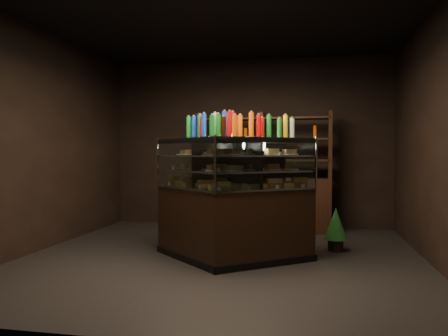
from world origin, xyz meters
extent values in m
plane|color=black|center=(0.00, 0.00, 0.00)|extent=(5.00, 5.00, 0.00)
cube|color=black|center=(0.00, 2.50, 1.50)|extent=(5.00, 0.02, 3.00)
cube|color=black|center=(0.00, -2.50, 1.50)|extent=(5.00, 0.02, 3.00)
cube|color=black|center=(2.50, 0.00, 1.50)|extent=(0.02, 5.00, 3.00)
cube|color=black|center=(-2.50, 0.00, 1.50)|extent=(0.02, 5.00, 3.00)
cube|color=black|center=(0.00, 0.00, 3.00)|extent=(5.00, 5.00, 0.02)
cube|color=black|center=(0.41, -0.09, 0.44)|extent=(1.48, 1.35, 0.88)
cube|color=black|center=(0.41, -0.09, 0.04)|extent=(1.53, 1.39, 0.08)
cube|color=black|center=(0.41, -0.09, 1.48)|extent=(1.48, 1.35, 0.06)
cube|color=silver|center=(0.41, -0.09, 0.89)|extent=(1.41, 1.28, 0.02)
cube|color=silver|center=(0.41, -0.09, 1.10)|extent=(1.41, 1.28, 0.02)
cube|color=silver|center=(0.41, -0.09, 1.29)|extent=(1.41, 1.28, 0.02)
cube|color=white|center=(0.62, -0.37, 1.19)|extent=(1.08, 0.82, 0.62)
cylinder|color=silver|center=(1.16, 0.05, 1.19)|extent=(0.03, 0.03, 0.64)
cylinder|color=silver|center=(0.08, -0.77, 1.19)|extent=(0.03, 0.03, 0.64)
cube|color=black|center=(-0.18, -0.06, 0.44)|extent=(1.44, 1.42, 0.88)
cube|color=black|center=(-0.18, -0.06, 0.04)|extent=(1.49, 1.46, 0.08)
cube|color=black|center=(-0.18, -0.06, 1.48)|extent=(1.44, 1.42, 0.06)
cube|color=silver|center=(-0.18, -0.06, 0.89)|extent=(1.37, 1.34, 0.02)
cube|color=silver|center=(-0.18, -0.06, 1.10)|extent=(1.37, 1.34, 0.02)
cube|color=silver|center=(-0.18, -0.06, 1.29)|extent=(1.37, 1.34, 0.02)
cube|color=white|center=(-0.42, -0.31, 1.19)|extent=(0.99, 0.93, 0.62)
cylinder|color=silver|center=(0.08, -0.77, 1.19)|extent=(0.03, 0.03, 0.64)
cylinder|color=silver|center=(-0.90, 0.16, 1.19)|extent=(0.03, 0.03, 0.64)
cube|color=#B47440|center=(-0.02, -0.46, 0.93)|extent=(0.20, 0.18, 0.06)
cube|color=#B47440|center=(0.13, -0.35, 0.93)|extent=(0.20, 0.18, 0.06)
cube|color=#B47440|center=(0.28, -0.23, 0.93)|extent=(0.20, 0.18, 0.06)
cube|color=#B47440|center=(0.44, -0.12, 0.93)|extent=(0.20, 0.18, 0.06)
cube|color=#B47440|center=(0.59, 0.00, 0.93)|extent=(0.20, 0.18, 0.06)
cube|color=#B47440|center=(0.74, 0.11, 0.93)|extent=(0.20, 0.18, 0.06)
cube|color=#B47440|center=(0.89, 0.22, 0.93)|extent=(0.20, 0.18, 0.06)
cylinder|color=white|center=(0.01, -0.40, 1.12)|extent=(0.24, 0.24, 0.02)
cube|color=#B47440|center=(0.01, -0.40, 1.15)|extent=(0.19, 0.17, 0.05)
cylinder|color=white|center=(0.21, -0.25, 1.12)|extent=(0.24, 0.24, 0.02)
cube|color=#B47440|center=(0.21, -0.25, 1.15)|extent=(0.19, 0.17, 0.05)
cylinder|color=white|center=(0.41, -0.09, 1.12)|extent=(0.24, 0.24, 0.02)
cube|color=#B47440|center=(0.41, -0.09, 1.15)|extent=(0.19, 0.17, 0.05)
cylinder|color=white|center=(0.62, 0.06, 1.12)|extent=(0.24, 0.24, 0.02)
cube|color=#B47440|center=(0.62, 0.06, 1.15)|extent=(0.19, 0.17, 0.05)
cylinder|color=white|center=(0.82, 0.22, 1.12)|extent=(0.24, 0.24, 0.02)
cube|color=#B47440|center=(0.82, 0.22, 1.15)|extent=(0.19, 0.17, 0.05)
cylinder|color=white|center=(0.01, -0.40, 1.30)|extent=(0.24, 0.24, 0.02)
cube|color=#B47440|center=(0.01, -0.40, 1.34)|extent=(0.19, 0.17, 0.05)
cylinder|color=white|center=(0.21, -0.25, 1.30)|extent=(0.24, 0.24, 0.02)
cube|color=#B47440|center=(0.21, -0.25, 1.34)|extent=(0.19, 0.17, 0.05)
cylinder|color=white|center=(0.41, -0.09, 1.30)|extent=(0.24, 0.24, 0.02)
cube|color=#B47440|center=(0.41, -0.09, 1.34)|extent=(0.19, 0.17, 0.05)
cylinder|color=white|center=(0.62, 0.06, 1.30)|extent=(0.24, 0.24, 0.02)
cube|color=#B47440|center=(0.62, 0.06, 1.34)|extent=(0.19, 0.17, 0.05)
cylinder|color=white|center=(0.82, 0.22, 1.30)|extent=(0.24, 0.24, 0.02)
cube|color=#B47440|center=(0.82, 0.22, 1.34)|extent=(0.19, 0.17, 0.05)
cube|color=#B47440|center=(-0.61, 0.31, 0.93)|extent=(0.19, 0.19, 0.06)
cube|color=#B47440|center=(-0.48, 0.18, 0.93)|extent=(0.19, 0.19, 0.06)
cube|color=#B47440|center=(-0.34, 0.05, 0.93)|extent=(0.19, 0.19, 0.06)
cube|color=#B47440|center=(-0.20, -0.08, 0.93)|extent=(0.19, 0.19, 0.06)
cube|color=#B47440|center=(-0.06, -0.21, 0.93)|extent=(0.19, 0.19, 0.06)
cube|color=#B47440|center=(0.07, -0.34, 0.93)|extent=(0.19, 0.19, 0.06)
cube|color=#B47440|center=(0.21, -0.47, 0.93)|extent=(0.19, 0.19, 0.06)
cylinder|color=white|center=(-0.55, 0.29, 1.12)|extent=(0.24, 0.24, 0.02)
cube|color=#B47440|center=(-0.55, 0.29, 1.15)|extent=(0.18, 0.18, 0.05)
cylinder|color=white|center=(-0.37, 0.12, 1.12)|extent=(0.24, 0.24, 0.02)
cube|color=#B47440|center=(-0.37, 0.12, 1.15)|extent=(0.18, 0.18, 0.05)
cylinder|color=white|center=(-0.18, -0.06, 1.12)|extent=(0.24, 0.24, 0.02)
cube|color=#B47440|center=(-0.18, -0.06, 1.15)|extent=(0.18, 0.18, 0.05)
cylinder|color=white|center=(0.01, -0.23, 1.12)|extent=(0.24, 0.24, 0.02)
cube|color=#B47440|center=(0.01, -0.23, 1.15)|extent=(0.18, 0.18, 0.05)
cylinder|color=white|center=(0.19, -0.41, 1.12)|extent=(0.24, 0.24, 0.02)
cube|color=#B47440|center=(0.19, -0.41, 1.15)|extent=(0.18, 0.18, 0.05)
cylinder|color=white|center=(-0.55, 0.29, 1.30)|extent=(0.24, 0.24, 0.02)
cube|color=#B47440|center=(-0.55, 0.29, 1.34)|extent=(0.18, 0.18, 0.05)
cylinder|color=white|center=(-0.37, 0.12, 1.30)|extent=(0.24, 0.24, 0.02)
cube|color=#B47440|center=(-0.37, 0.12, 1.34)|extent=(0.18, 0.18, 0.05)
cylinder|color=white|center=(-0.18, -0.06, 1.30)|extent=(0.24, 0.24, 0.02)
cube|color=#B47440|center=(-0.18, -0.06, 1.34)|extent=(0.18, 0.18, 0.05)
cylinder|color=white|center=(0.01, -0.23, 1.30)|extent=(0.24, 0.24, 0.02)
cube|color=#B47440|center=(0.01, -0.23, 1.34)|extent=(0.18, 0.18, 0.05)
cylinder|color=white|center=(0.19, -0.41, 1.30)|extent=(0.24, 0.24, 0.02)
cube|color=#B47440|center=(0.19, -0.41, 1.34)|extent=(0.18, 0.18, 0.05)
cylinder|color=yellow|center=(-0.04, -0.43, 1.65)|extent=(0.06, 0.06, 0.28)
cylinder|color=silver|center=(-0.04, -0.43, 1.80)|extent=(0.03, 0.03, 0.02)
cylinder|color=#D8590A|center=(0.05, -0.37, 1.65)|extent=(0.06, 0.06, 0.28)
cylinder|color=silver|center=(0.05, -0.37, 1.80)|extent=(0.03, 0.03, 0.02)
cylinder|color=black|center=(0.13, -0.31, 1.65)|extent=(0.06, 0.06, 0.28)
cylinder|color=silver|center=(0.13, -0.31, 1.80)|extent=(0.03, 0.03, 0.02)
cylinder|color=#B20C0A|center=(0.21, -0.25, 1.65)|extent=(0.06, 0.06, 0.28)
cylinder|color=silver|center=(0.21, -0.25, 1.80)|extent=(0.03, 0.03, 0.02)
cylinder|color=silver|center=(0.29, -0.18, 1.65)|extent=(0.06, 0.06, 0.28)
cylinder|color=silver|center=(0.29, -0.18, 1.80)|extent=(0.03, 0.03, 0.02)
cylinder|color=#147223|center=(0.37, -0.12, 1.65)|extent=(0.06, 0.06, 0.28)
cylinder|color=silver|center=(0.37, -0.12, 1.80)|extent=(0.03, 0.03, 0.02)
cylinder|color=#0F38B2|center=(0.46, -0.06, 1.65)|extent=(0.06, 0.06, 0.28)
cylinder|color=silver|center=(0.46, -0.06, 1.80)|extent=(0.03, 0.03, 0.02)
cylinder|color=yellow|center=(0.54, 0.00, 1.65)|extent=(0.06, 0.06, 0.28)
cylinder|color=silver|center=(0.54, 0.00, 1.80)|extent=(0.03, 0.03, 0.02)
cylinder|color=#D8590A|center=(0.62, 0.06, 1.65)|extent=(0.06, 0.06, 0.28)
cylinder|color=silver|center=(0.62, 0.06, 1.80)|extent=(0.03, 0.03, 0.02)
cylinder|color=black|center=(0.70, 0.13, 1.65)|extent=(0.06, 0.06, 0.28)
cylinder|color=silver|center=(0.70, 0.13, 1.80)|extent=(0.03, 0.03, 0.02)
cylinder|color=#B20C0A|center=(0.78, 0.19, 1.65)|extent=(0.06, 0.06, 0.28)
cylinder|color=silver|center=(0.78, 0.19, 1.80)|extent=(0.03, 0.03, 0.02)
cylinder|color=silver|center=(0.87, 0.25, 1.65)|extent=(0.06, 0.06, 0.28)
cylinder|color=silver|center=(0.87, 0.25, 1.80)|extent=(0.03, 0.03, 0.02)
cylinder|color=yellow|center=(-0.59, 0.33, 1.65)|extent=(0.06, 0.06, 0.28)
cylinder|color=silver|center=(-0.59, 0.33, 1.80)|extent=(0.03, 0.03, 0.02)
cylinder|color=#D8590A|center=(-0.52, 0.26, 1.65)|extent=(0.06, 0.06, 0.28)
cylinder|color=silver|center=(-0.52, 0.26, 1.80)|extent=(0.03, 0.03, 0.02)
cylinder|color=black|center=(-0.44, 0.19, 1.65)|extent=(0.06, 0.06, 0.28)
cylinder|color=silver|center=(-0.44, 0.19, 1.80)|extent=(0.03, 0.03, 0.02)
cylinder|color=#B20C0A|center=(-0.37, 0.12, 1.65)|extent=(0.06, 0.06, 0.28)
cylinder|color=silver|center=(-0.37, 0.12, 1.80)|extent=(0.03, 0.03, 0.02)
cylinder|color=silver|center=(-0.29, 0.05, 1.65)|extent=(0.06, 0.06, 0.28)
cylinder|color=silver|center=(-0.29, 0.05, 1.80)|extent=(0.03, 0.03, 0.02)
cylinder|color=#147223|center=(-0.22, -0.02, 1.65)|extent=(0.06, 0.06, 0.28)
cylinder|color=silver|center=(-0.22, -0.02, 1.80)|extent=(0.03, 0.03, 0.02)
cylinder|color=#0F38B2|center=(-0.14, -0.09, 1.65)|extent=(0.06, 0.06, 0.28)
cylinder|color=silver|center=(-0.14, -0.09, 1.80)|extent=(0.03, 0.03, 0.02)
cylinder|color=yellow|center=(-0.07, -0.16, 1.65)|extent=(0.06, 0.06, 0.28)
cylinder|color=silver|center=(-0.07, -0.16, 1.80)|extent=(0.03, 0.03, 0.02)
cylinder|color=#D8590A|center=(0.01, -0.24, 1.65)|extent=(0.06, 0.06, 0.28)
cylinder|color=silver|center=(0.01, -0.24, 1.80)|extent=(0.03, 0.03, 0.02)
cylinder|color=black|center=(0.08, -0.31, 1.65)|extent=(0.06, 0.06, 0.28)
cylinder|color=silver|center=(0.08, -0.31, 1.80)|extent=(0.03, 0.03, 0.02)
cylinder|color=#B20C0A|center=(0.16, -0.38, 1.65)|extent=(0.06, 0.06, 0.28)
cylinder|color=silver|center=(0.16, -0.38, 1.80)|extent=(0.03, 0.03, 0.02)
cylinder|color=silver|center=(0.23, -0.45, 1.65)|extent=(0.06, 0.06, 0.28)
cylinder|color=silver|center=(0.23, -0.45, 1.80)|extent=(0.03, 0.03, 0.02)
cylinder|color=black|center=(1.43, 0.69, 0.08)|extent=(0.21, 0.21, 0.15)
cone|color=#1B601D|center=(1.43, 0.69, 0.37)|extent=(0.31, 0.31, 0.43)
cone|color=#1B601D|center=(1.43, 0.69, 0.51)|extent=(0.24, 0.24, 0.30)
cube|color=black|center=(0.29, 2.05, 0.45)|extent=(2.31, 0.47, 0.90)
cube|color=black|center=(-0.83, 2.08, 1.45)|extent=(0.07, 0.38, 1.10)
cube|color=black|center=(0.29, 2.05, 1.45)|extent=(0.07, 0.38, 1.10)
cube|color=black|center=(1.41, 2.02, 1.45)|extent=(0.07, 0.38, 1.10)
cube|color=black|center=(0.29, 2.05, 1.20)|extent=(2.26, 0.43, 0.03)
cube|color=black|center=(0.29, 2.05, 1.55)|extent=(2.26, 0.43, 0.03)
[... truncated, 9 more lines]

